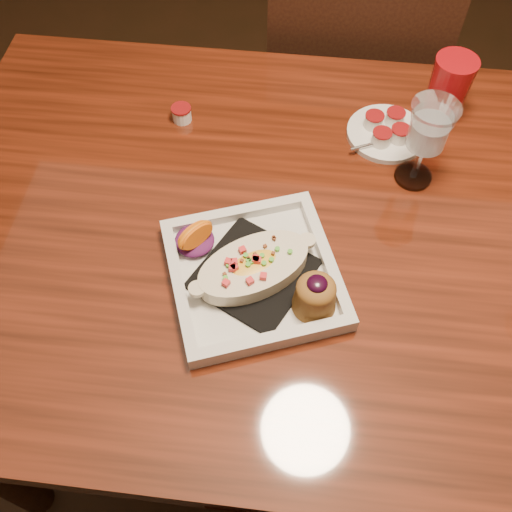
# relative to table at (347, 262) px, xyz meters

# --- Properties ---
(floor) EXTENTS (7.00, 7.00, 0.00)m
(floor) POSITION_rel_table_xyz_m (0.00, 0.00, -0.65)
(floor) COLOR black
(floor) RESTS_ON ground
(table) EXTENTS (1.50, 0.90, 0.75)m
(table) POSITION_rel_table_xyz_m (0.00, 0.00, 0.00)
(table) COLOR maroon
(table) RESTS_ON floor
(chair_far) EXTENTS (0.42, 0.42, 0.93)m
(chair_far) POSITION_rel_table_xyz_m (-0.00, 0.63, -0.15)
(chair_far) COLOR black
(chair_far) RESTS_ON floor
(plate) EXTENTS (0.33, 0.33, 0.08)m
(plate) POSITION_rel_table_xyz_m (-0.15, -0.12, 0.12)
(plate) COLOR silver
(plate) RESTS_ON table
(goblet) EXTENTS (0.08, 0.08, 0.17)m
(goblet) POSITION_rel_table_xyz_m (0.10, 0.13, 0.21)
(goblet) COLOR silver
(goblet) RESTS_ON table
(saucer) EXTENTS (0.15, 0.15, 0.10)m
(saucer) POSITION_rel_table_xyz_m (0.05, 0.23, 0.11)
(saucer) COLOR silver
(saucer) RESTS_ON table
(creamer_loose) EXTENTS (0.04, 0.04, 0.03)m
(creamer_loose) POSITION_rel_table_xyz_m (-0.34, 0.23, 0.11)
(creamer_loose) COLOR white
(creamer_loose) RESTS_ON table
(red_tumbler) EXTENTS (0.08, 0.08, 0.13)m
(red_tumbler) POSITION_rel_table_xyz_m (0.16, 0.30, 0.16)
(red_tumbler) COLOR #A00B11
(red_tumbler) RESTS_ON table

